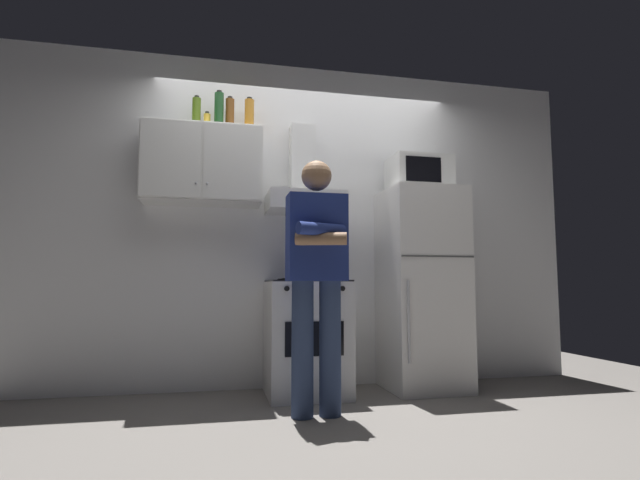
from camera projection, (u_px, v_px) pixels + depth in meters
ground_plane at (320, 403)px, 3.39m from camera, size 7.00×7.00×0.00m
back_wall_tiled at (305, 223)px, 4.10m from camera, size 4.80×0.10×2.70m
upper_cabinet at (203, 165)px, 3.73m from camera, size 0.90×0.37×0.60m
stove_oven at (307, 337)px, 3.66m from camera, size 0.60×0.62×0.87m
range_hood at (304, 189)px, 3.89m from camera, size 0.60×0.44×0.75m
refrigerator at (422, 288)px, 3.89m from camera, size 0.60×0.62×1.60m
microwave at (419, 175)px, 4.00m from camera, size 0.48×0.37×0.28m
person_standing at (317, 273)px, 3.10m from camera, size 0.38×0.33×1.64m
bottle_spice_jar at (207, 121)px, 3.77m from camera, size 0.05×0.05×0.13m
bottle_olive_oil at (196, 113)px, 3.79m from camera, size 0.07×0.07×0.26m
bottle_wine_green at (219, 110)px, 3.80m from camera, size 0.07×0.07×0.31m
bottle_beer_brown at (230, 114)px, 3.83m from camera, size 0.07×0.07×0.27m
bottle_liquor_amber at (249, 115)px, 3.86m from camera, size 0.08×0.08×0.28m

